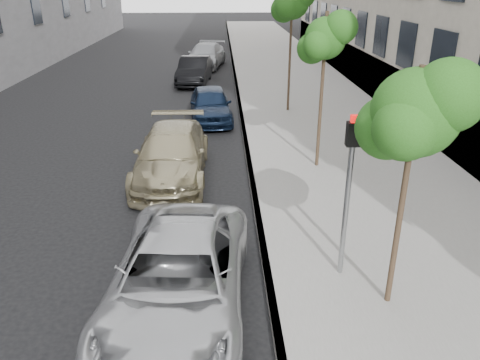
{
  "coord_description": "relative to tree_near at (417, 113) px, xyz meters",
  "views": [
    {
      "loc": [
        0.33,
        -5.11,
        5.35
      ],
      "look_at": [
        0.7,
        3.79,
        1.5
      ],
      "focal_mm": 35.0,
      "sensor_mm": 36.0,
      "label": 1
    }
  ],
  "objects": [
    {
      "name": "sedan_blue",
      "position": [
        -3.33,
        11.94,
        -2.84
      ],
      "size": [
        1.89,
        4.11,
        1.37
      ],
      "primitive_type": "imported",
      "rotation": [
        0.0,
        0.0,
        0.07
      ],
      "color": "black",
      "rests_on": "ground"
    },
    {
      "name": "sidewalk",
      "position": [
        1.07,
        22.5,
        -3.46
      ],
      "size": [
        6.4,
        72.0,
        0.14
      ],
      "primitive_type": "cube",
      "color": "gray",
      "rests_on": "ground"
    },
    {
      "name": "tree_mid",
      "position": [
        -0.0,
        6.5,
        0.32
      ],
      "size": [
        1.54,
        1.34,
        4.47
      ],
      "color": "#38281C",
      "rests_on": "sidewalk"
    },
    {
      "name": "curb",
      "position": [
        -2.05,
        22.5,
        -3.46
      ],
      "size": [
        0.15,
        72.0,
        0.14
      ],
      "primitive_type": "cube",
      "color": "#9E9B93",
      "rests_on": "ground"
    },
    {
      "name": "suv",
      "position": [
        -4.34,
        6.07,
        -2.81
      ],
      "size": [
        2.04,
        4.91,
        1.42
      ],
      "primitive_type": "imported",
      "rotation": [
        0.0,
        0.0,
        -0.01
      ],
      "color": "tan",
      "rests_on": "ground"
    },
    {
      "name": "sedan_rear",
      "position": [
        -3.85,
        24.6,
        -2.79
      ],
      "size": [
        2.92,
        5.37,
        1.48
      ],
      "primitive_type": "imported",
      "rotation": [
        0.0,
        0.0,
        -0.17
      ],
      "color": "#94979B",
      "rests_on": "ground"
    },
    {
      "name": "tree_far",
      "position": [
        -0.0,
        13.0,
        0.98
      ],
      "size": [
        1.72,
        1.52,
        5.23
      ],
      "color": "#38281C",
      "rests_on": "sidewalk"
    },
    {
      "name": "tree_near",
      "position": [
        0.0,
        0.0,
        0.0
      ],
      "size": [
        1.69,
        1.49,
        4.22
      ],
      "color": "#38281C",
      "rests_on": "sidewalk"
    },
    {
      "name": "sedan_black",
      "position": [
        -4.33,
        19.27,
        -2.81
      ],
      "size": [
        1.88,
        4.47,
        1.44
      ],
      "primitive_type": "imported",
      "rotation": [
        0.0,
        0.0,
        -0.08
      ],
      "color": "black",
      "rests_on": "ground"
    },
    {
      "name": "minivan",
      "position": [
        -3.68,
        0.01,
        -2.84
      ],
      "size": [
        2.63,
        5.08,
        1.37
      ],
      "primitive_type": "imported",
      "rotation": [
        0.0,
        0.0,
        -0.07
      ],
      "color": "#B2B3B7",
      "rests_on": "ground"
    },
    {
      "name": "signal_pole",
      "position": [
        -0.66,
        0.89,
        -1.44
      ],
      "size": [
        0.24,
        0.19,
        3.11
      ],
      "rotation": [
        0.0,
        0.0,
        -0.03
      ],
      "color": "#939699",
      "rests_on": "sidewalk"
    }
  ]
}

